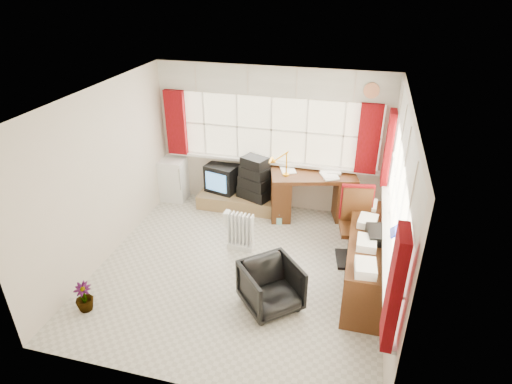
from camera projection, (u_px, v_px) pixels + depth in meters
ground at (240, 270)px, 6.17m from camera, size 4.00×4.00×0.00m
room_walls at (238, 176)px, 5.48m from camera, size 4.00×4.00×4.00m
window_back at (270, 158)px, 7.40m from camera, size 3.70×0.12×3.60m
window_right at (388, 233)px, 5.30m from camera, size 0.12×3.70×3.60m
curtains at (318, 159)px, 6.08m from camera, size 3.83×3.83×1.15m
overhead_cabinets at (327, 103)px, 5.75m from camera, size 3.98×3.98×0.48m
desk at (312, 192)px, 7.33m from camera, size 1.54×1.04×0.85m
desk_lamp at (287, 158)px, 6.95m from camera, size 0.18×0.16×0.44m
task_chair at (356, 222)px, 6.19m from camera, size 0.55×0.58×1.15m
office_chair at (271, 286)px, 5.38m from camera, size 0.95×0.95×0.62m
radiator at (241, 234)px, 6.54m from camera, size 0.42×0.19×0.61m
credenza at (366, 258)px, 5.78m from camera, size 0.50×2.00×0.85m
file_tray at (380, 235)px, 5.51m from camera, size 0.37×0.44×0.13m
tv_bench at (237, 202)px, 7.71m from camera, size 1.40×0.50×0.25m
crt_tv at (224, 177)px, 7.76m from camera, size 0.66×0.63×0.50m
hifi_stack at (255, 180)px, 7.43m from camera, size 0.66×0.55×0.77m
mini_fridge at (174, 179)px, 7.93m from camera, size 0.49×0.49×0.78m
spray_bottle_a at (276, 209)px, 7.44m from camera, size 0.15×0.15×0.27m
spray_bottle_b at (280, 219)px, 7.23m from camera, size 0.10×0.10×0.20m
flower_vase at (84, 297)px, 5.37m from camera, size 0.26×0.26×0.40m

